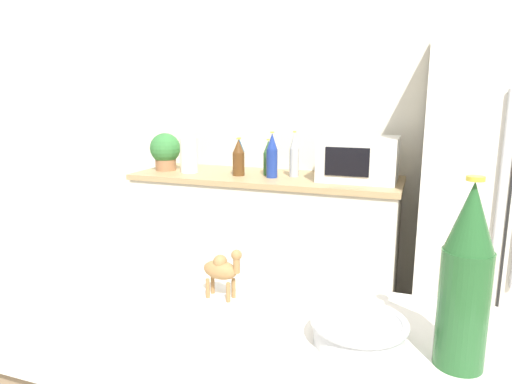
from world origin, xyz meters
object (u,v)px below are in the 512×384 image
(back_bottle_1, at_px, (239,158))
(back_bottle_3, at_px, (272,156))
(camel_figurine, at_px, (222,269))
(refrigerator, at_px, (499,195))
(potted_plant, at_px, (165,151))
(microwave, at_px, (358,158))
(back_bottle_0, at_px, (294,155))
(back_bottle_2, at_px, (268,158))
(fruit_bowl, at_px, (359,330))
(back_bottle_4, at_px, (239,156))
(paper_towel_roll, at_px, (189,155))
(wine_bottle, at_px, (466,279))

(back_bottle_1, distance_m, back_bottle_3, 0.24)
(camel_figurine, bearing_deg, back_bottle_3, 104.88)
(refrigerator, height_order, back_bottle_1, refrigerator)
(potted_plant, distance_m, microwave, 1.37)
(back_bottle_3, bearing_deg, potted_plant, 178.15)
(back_bottle_0, xyz_separation_m, back_bottle_2, (-0.18, 0.00, -0.03))
(microwave, xyz_separation_m, back_bottle_1, (-0.78, -0.10, -0.02))
(back_bottle_2, distance_m, fruit_bowl, 2.27)
(back_bottle_3, bearing_deg, microwave, 9.71)
(back_bottle_4, bearing_deg, back_bottle_1, -70.51)
(paper_towel_roll, height_order, fruit_bowl, paper_towel_roll)
(back_bottle_1, xyz_separation_m, back_bottle_3, (0.24, 0.00, 0.02))
(back_bottle_2, xyz_separation_m, back_bottle_4, (-0.22, 0.01, 0.00))
(camel_figurine, bearing_deg, fruit_bowl, -16.09)
(back_bottle_0, bearing_deg, back_bottle_2, 179.47)
(potted_plant, relative_size, back_bottle_0, 0.89)
(paper_towel_roll, height_order, back_bottle_3, back_bottle_3)
(refrigerator, height_order, camel_figurine, refrigerator)
(refrigerator, height_order, microwave, refrigerator)
(potted_plant, bearing_deg, refrigerator, -0.10)
(back_bottle_0, distance_m, fruit_bowl, 2.20)
(wine_bottle, bearing_deg, back_bottle_3, 116.79)
(microwave, distance_m, back_bottle_1, 0.79)
(back_bottle_3, bearing_deg, paper_towel_roll, -179.78)
(back_bottle_1, distance_m, back_bottle_2, 0.20)
(paper_towel_roll, xyz_separation_m, wine_bottle, (1.63, -2.01, 0.09))
(paper_towel_roll, height_order, camel_figurine, paper_towel_roll)
(back_bottle_1, xyz_separation_m, back_bottle_4, (-0.03, 0.10, -0.00))
(potted_plant, bearing_deg, back_bottle_2, 4.65)
(microwave, relative_size, back_bottle_1, 1.90)
(paper_towel_roll, distance_m, microwave, 1.16)
(potted_plant, height_order, fruit_bowl, potted_plant)
(back_bottle_4, bearing_deg, microwave, -0.18)
(potted_plant, bearing_deg, microwave, 2.80)
(wine_bottle, relative_size, camel_figurine, 2.73)
(refrigerator, bearing_deg, back_bottle_0, 176.98)
(microwave, xyz_separation_m, back_bottle_4, (-0.82, 0.00, -0.02))
(microwave, bearing_deg, back_bottle_3, -170.29)
(back_bottle_1, bearing_deg, camel_figurine, -68.65)
(potted_plant, distance_m, back_bottle_1, 0.58)
(refrigerator, relative_size, microwave, 3.75)
(microwave, distance_m, camel_figurine, 1.99)
(potted_plant, relative_size, paper_towel_roll, 1.10)
(microwave, height_order, wine_bottle, wine_bottle)
(back_bottle_4, bearing_deg, back_bottle_2, -1.93)
(paper_towel_roll, height_order, microwave, microwave)
(back_bottle_3, bearing_deg, back_bottle_4, 160.55)
(refrigerator, height_order, back_bottle_2, refrigerator)
(back_bottle_3, bearing_deg, back_bottle_1, -179.51)
(refrigerator, xyz_separation_m, back_bottle_0, (-1.22, 0.06, 0.17))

